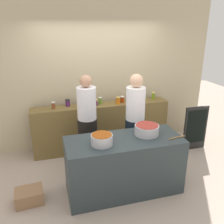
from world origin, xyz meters
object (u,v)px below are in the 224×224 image
object	(u,v)px
preserve_jar_3	(96,102)
cook_with_tongs	(87,127)
preserve_jar_0	(53,105)
chalkboard_sign	(195,128)
wooden_spoon	(177,137)
bread_crate	(29,196)
preserve_jar_4	(100,101)
cook_in_cap	(135,126)
cooking_pot_left	(102,140)
cooking_pot_center	(147,130)
preserve_jar_1	(68,103)
preserve_jar_8	(153,96)
preserve_jar_5	(118,100)
preserve_jar_6	(122,99)
preserve_jar_7	(134,99)
preserve_jar_2	(80,103)

from	to	relation	value
preserve_jar_3	cook_with_tongs	bearing A→B (deg)	-116.25
preserve_jar_0	chalkboard_sign	xyz separation A→B (m)	(2.71, -0.54, -0.55)
wooden_spoon	bread_crate	distance (m)	2.29
chalkboard_sign	cook_with_tongs	bearing A→B (deg)	-179.68
cook_with_tongs	preserve_jar_4	bearing A→B (deg)	58.06
bread_crate	preserve_jar_4	bearing A→B (deg)	44.23
cook_in_cap	preserve_jar_4	bearing A→B (deg)	115.74
cooking_pot_left	cooking_pot_center	world-z (taller)	cooking_pot_center
cooking_pot_left	cooking_pot_center	bearing A→B (deg)	10.23
preserve_jar_0	preserve_jar_1	xyz separation A→B (m)	(0.27, 0.08, -0.00)
preserve_jar_0	preserve_jar_8	bearing A→B (deg)	1.39
preserve_jar_5	wooden_spoon	world-z (taller)	preserve_jar_5
cooking_pot_center	wooden_spoon	distance (m)	0.45
preserve_jar_6	preserve_jar_7	size ratio (longest dim) A/B	0.92
preserve_jar_7	chalkboard_sign	world-z (taller)	preserve_jar_7
preserve_jar_0	preserve_jar_2	size ratio (longest dim) A/B	0.96
bread_crate	cooking_pot_center	bearing A→B (deg)	-0.85
preserve_jar_2	bread_crate	distance (m)	1.84
preserve_jar_6	cook_in_cap	size ratio (longest dim) A/B	0.07
cooking_pot_center	preserve_jar_0	bearing A→B (deg)	134.18
preserve_jar_8	preserve_jar_4	bearing A→B (deg)	-179.64
preserve_jar_7	wooden_spoon	world-z (taller)	preserve_jar_7
cooking_pot_center	chalkboard_sign	xyz separation A→B (m)	(1.42, 0.78, -0.48)
bread_crate	preserve_jar_2	bearing A→B (deg)	52.75
preserve_jar_4	preserve_jar_5	bearing A→B (deg)	-15.16
preserve_jar_0	preserve_jar_6	bearing A→B (deg)	1.04
preserve_jar_2	cooking_pot_center	xyz separation A→B (m)	(0.80, -1.30, -0.08)
preserve_jar_2	preserve_jar_5	world-z (taller)	preserve_jar_5
preserve_jar_8	cook_with_tongs	bearing A→B (deg)	-158.12
preserve_jar_1	preserve_jar_3	world-z (taller)	preserve_jar_1
cook_with_tongs	chalkboard_sign	bearing A→B (deg)	0.32
preserve_jar_2	preserve_jar_7	size ratio (longest dim) A/B	0.99
wooden_spoon	chalkboard_sign	xyz separation A→B (m)	(1.04, 1.02, -0.41)
preserve_jar_3	preserve_jar_4	xyz separation A→B (m)	(0.10, 0.05, 0.01)
preserve_jar_1	cooking_pot_center	distance (m)	1.73
preserve_jar_6	preserve_jar_5	bearing A→B (deg)	-147.12
preserve_jar_0	preserve_jar_4	size ratio (longest dim) A/B	0.97
wooden_spoon	preserve_jar_8	bearing A→B (deg)	77.22
preserve_jar_5	preserve_jar_8	xyz separation A→B (m)	(0.80, 0.10, 0.00)
preserve_jar_2	cook_with_tongs	xyz separation A→B (m)	(0.04, -0.53, -0.26)
preserve_jar_7	cook_with_tongs	size ratio (longest dim) A/B	0.08
cooking_pot_center	cook_in_cap	bearing A→B (deg)	88.30
preserve_jar_0	cooking_pot_left	bearing A→B (deg)	-68.76
preserve_jar_1	preserve_jar_6	bearing A→B (deg)	-2.99
chalkboard_sign	wooden_spoon	bearing A→B (deg)	-135.75
preserve_jar_5	chalkboard_sign	xyz separation A→B (m)	(1.48, -0.49, -0.56)
preserve_jar_1	cooking_pot_left	size ratio (longest dim) A/B	0.43
cooking_pot_center	cook_with_tongs	world-z (taller)	cook_with_tongs
preserve_jar_0	wooden_spoon	xyz separation A→B (m)	(1.66, -1.56, -0.14)
preserve_jar_6	wooden_spoon	distance (m)	1.62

